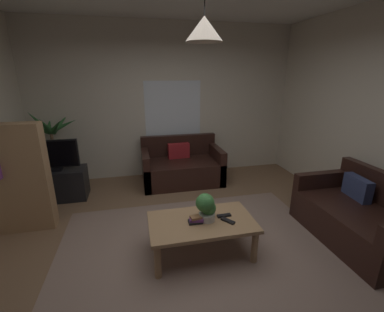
% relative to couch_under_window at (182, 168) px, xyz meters
% --- Properties ---
extents(floor, '(4.90, 4.99, 0.02)m').
position_rel_couch_under_window_xyz_m(floor, '(-0.19, -2.00, -0.28)').
color(floor, brown).
rests_on(floor, ground).
extents(rug, '(3.19, 2.74, 0.01)m').
position_rel_couch_under_window_xyz_m(rug, '(-0.19, -2.20, -0.27)').
color(rug, gray).
rests_on(rug, ground).
extents(wall_back, '(5.02, 0.06, 2.85)m').
position_rel_couch_under_window_xyz_m(wall_back, '(-0.19, 0.52, 1.15)').
color(wall_back, beige).
rests_on(wall_back, ground).
extents(window_pane, '(1.07, 0.01, 1.05)m').
position_rel_couch_under_window_xyz_m(window_pane, '(-0.07, 0.49, 1.03)').
color(window_pane, white).
extents(couch_under_window, '(1.44, 0.86, 0.82)m').
position_rel_couch_under_window_xyz_m(couch_under_window, '(0.00, 0.00, 0.00)').
color(couch_under_window, black).
rests_on(couch_under_window, ground).
extents(couch_right_side, '(0.86, 1.42, 0.82)m').
position_rel_couch_under_window_xyz_m(couch_right_side, '(1.77, -2.24, 0.00)').
color(couch_right_side, black).
rests_on(couch_right_side, ground).
extents(coffee_table, '(1.15, 0.66, 0.42)m').
position_rel_couch_under_window_xyz_m(coffee_table, '(-0.16, -2.07, 0.08)').
color(coffee_table, '#A87F56').
rests_on(coffee_table, ground).
extents(book_on_table_0, '(0.15, 0.10, 0.03)m').
position_rel_couch_under_window_xyz_m(book_on_table_0, '(-0.24, -2.09, 0.16)').
color(book_on_table_0, black).
rests_on(book_on_table_0, coffee_table).
extents(book_on_table_1, '(0.16, 0.11, 0.03)m').
position_rel_couch_under_window_xyz_m(book_on_table_1, '(-0.23, -2.09, 0.18)').
color(book_on_table_1, '#72387F').
rests_on(book_on_table_1, coffee_table).
extents(book_on_table_2, '(0.14, 0.10, 0.03)m').
position_rel_couch_under_window_xyz_m(book_on_table_2, '(-0.23, -2.09, 0.21)').
color(book_on_table_2, '#99663F').
rests_on(book_on_table_2, coffee_table).
extents(remote_on_table_0, '(0.16, 0.06, 0.02)m').
position_rel_couch_under_window_xyz_m(remote_on_table_0, '(0.11, -2.04, 0.15)').
color(remote_on_table_0, black).
rests_on(remote_on_table_0, coffee_table).
extents(remote_on_table_1, '(0.13, 0.16, 0.02)m').
position_rel_couch_under_window_xyz_m(remote_on_table_1, '(0.11, -2.15, 0.15)').
color(remote_on_table_1, black).
rests_on(remote_on_table_1, coffee_table).
extents(potted_plant_on_table, '(0.23, 0.20, 0.32)m').
position_rel_couch_under_window_xyz_m(potted_plant_on_table, '(-0.11, -2.06, 0.31)').
color(potted_plant_on_table, beige).
rests_on(potted_plant_on_table, coffee_table).
extents(tv_stand, '(0.90, 0.44, 0.50)m').
position_rel_couch_under_window_xyz_m(tv_stand, '(-2.09, -0.26, -0.02)').
color(tv_stand, black).
rests_on(tv_stand, ground).
extents(tv, '(0.78, 0.16, 0.49)m').
position_rel_couch_under_window_xyz_m(tv, '(-2.09, -0.28, 0.48)').
color(tv, black).
rests_on(tv, tv_stand).
extents(potted_palm_corner, '(0.86, 0.81, 1.39)m').
position_rel_couch_under_window_xyz_m(potted_palm_corner, '(-2.18, 0.20, 0.37)').
color(potted_palm_corner, beige).
rests_on(potted_palm_corner, ground).
extents(bookshelf_corner, '(0.70, 0.31, 1.40)m').
position_rel_couch_under_window_xyz_m(bookshelf_corner, '(-2.27, -1.08, 0.43)').
color(bookshelf_corner, '#A87F56').
rests_on(bookshelf_corner, ground).
extents(pendant_lamp, '(0.33, 0.33, 0.63)m').
position_rel_couch_under_window_xyz_m(pendant_lamp, '(-0.16, -2.07, 2.05)').
color(pendant_lamp, black).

